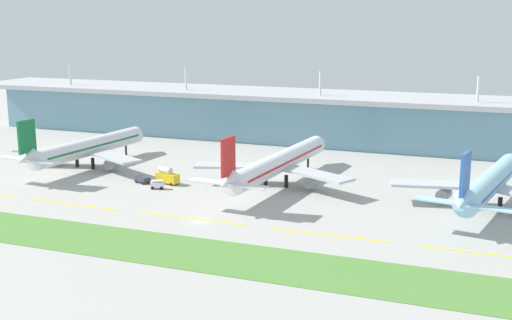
{
  "coord_description": "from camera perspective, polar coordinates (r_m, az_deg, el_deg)",
  "views": [
    {
      "loc": [
        65.74,
        -134.18,
        47.06
      ],
      "look_at": [
        -0.81,
        38.6,
        7.0
      ],
      "focal_mm": 46.09,
      "sensor_mm": 36.0,
      "label": 1
    }
  ],
  "objects": [
    {
      "name": "taxiway_stripe_east",
      "position": [
        143.24,
        19.74,
        -7.71
      ],
      "size": [
        28.0,
        0.7,
        0.04
      ],
      "primitive_type": "cube",
      "color": "yellow",
      "rests_on": "ground"
    },
    {
      "name": "terminal_building",
      "position": [
        254.59,
        5.88,
        3.68
      ],
      "size": [
        288.0,
        34.0,
        27.77
      ],
      "color": "#6693A8",
      "rests_on": "ground"
    },
    {
      "name": "taxiway_stripe_centre",
      "position": [
        158.88,
        -5.63,
        -5.07
      ],
      "size": [
        28.0,
        0.7,
        0.04
      ],
      "primitive_type": "cube",
      "color": "yellow",
      "rests_on": "ground"
    },
    {
      "name": "airliner_far",
      "position": [
        175.08,
        19.59,
        -1.93
      ],
      "size": [
        48.0,
        60.83,
        18.9
      ],
      "color": "#9ED1EA",
      "rests_on": "ground"
    },
    {
      "name": "taxiway_stripe_mid_east",
      "position": [
        147.39,
        6.35,
        -6.48
      ],
      "size": [
        28.0,
        0.7,
        0.04
      ],
      "primitive_type": "cube",
      "color": "yellow",
      "rests_on": "ground"
    },
    {
      "name": "airliner_near",
      "position": [
        217.44,
        -14.45,
        1.05
      ],
      "size": [
        48.64,
        60.37,
        18.9
      ],
      "color": "silver",
      "rests_on": "ground"
    },
    {
      "name": "grass_verge",
      "position": [
        139.75,
        -8.46,
        -7.59
      ],
      "size": [
        300.0,
        18.0,
        0.1
      ],
      "primitive_type": "cube",
      "color": "#518438",
      "rests_on": "ground"
    },
    {
      "name": "ground_plane",
      "position": [
        156.66,
        -4.82,
        -5.32
      ],
      "size": [
        600.0,
        600.0,
        0.0
      ],
      "primitive_type": "plane",
      "color": "#A8A59E"
    },
    {
      "name": "taxiway_stripe_mid_west",
      "position": [
        176.27,
        -15.58,
        -3.73
      ],
      "size": [
        28.0,
        0.7,
        0.04
      ],
      "primitive_type": "cube",
      "color": "yellow",
      "rests_on": "ground"
    },
    {
      "name": "baggage_cart",
      "position": [
        186.79,
        -8.55,
        -2.12
      ],
      "size": [
        3.98,
        2.95,
        2.48
      ],
      "color": "silver",
      "rests_on": "ground"
    },
    {
      "name": "airliner_middle",
      "position": [
        187.87,
        1.93,
        -0.28
      ],
      "size": [
        48.65,
        70.14,
        18.9
      ],
      "color": "white",
      "rests_on": "ground"
    },
    {
      "name": "fuel_truck",
      "position": [
        192.14,
        -7.73,
        -1.39
      ],
      "size": [
        7.62,
        4.32,
        4.95
      ],
      "color": "gold",
      "rests_on": "ground"
    },
    {
      "name": "pushback_tug",
      "position": [
        194.22,
        -9.83,
        -1.66
      ],
      "size": [
        4.98,
        3.86,
        1.85
      ],
      "color": "#333842",
      "rests_on": "ground"
    }
  ]
}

